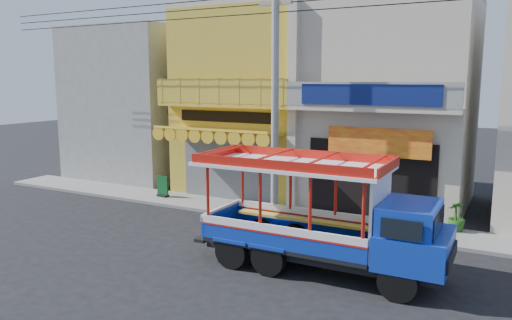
{
  "coord_description": "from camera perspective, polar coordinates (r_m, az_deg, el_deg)",
  "views": [
    {
      "loc": [
        6.64,
        -12.43,
        5.07
      ],
      "look_at": [
        -1.33,
        2.5,
        2.32
      ],
      "focal_mm": 35.0,
      "sensor_mm": 36.0,
      "label": 1
    }
  ],
  "objects": [
    {
      "name": "potted_plant_c",
      "position": [
        17.74,
        21.94,
        -5.97
      ],
      "size": [
        0.79,
        0.79,
        1.0
      ],
      "primitive_type": "imported",
      "rotation": [
        0.0,
        0.0,
        3.95
      ],
      "color": "#235317",
      "rests_on": "sidewalk"
    },
    {
      "name": "green_sign",
      "position": [
        21.6,
        -10.61,
        -3.16
      ],
      "size": [
        0.58,
        0.31,
        0.89
      ],
      "color": "black",
      "rests_on": "sidewalk"
    },
    {
      "name": "potted_plant_a",
      "position": [
        17.55,
        15.94,
        -5.68
      ],
      "size": [
        1.28,
        1.29,
        1.08
      ],
      "primitive_type": "imported",
      "rotation": [
        0.0,
        0.0,
        0.82
      ],
      "color": "#235317",
      "rests_on": "sidewalk"
    },
    {
      "name": "shophouse_left",
      "position": [
        23.02,
        0.53,
        6.84
      ],
      "size": [
        6.0,
        7.5,
        8.24
      ],
      "color": "gold",
      "rests_on": "ground"
    },
    {
      "name": "shophouse_right",
      "position": [
        20.94,
        15.34,
        6.27
      ],
      "size": [
        6.0,
        6.75,
        8.24
      ],
      "color": "beige",
      "rests_on": "ground"
    },
    {
      "name": "party_pilaster",
      "position": [
        18.92,
        4.25,
        5.97
      ],
      "size": [
        0.35,
        0.3,
        8.0
      ],
      "primitive_type": "cube",
      "color": "beige",
      "rests_on": "ground"
    },
    {
      "name": "sidewalk",
      "position": [
        18.41,
        5.88,
        -6.6
      ],
      "size": [
        30.0,
        2.0,
        0.12
      ],
      "primitive_type": "cube",
      "color": "slate",
      "rests_on": "ground"
    },
    {
      "name": "utility_pole",
      "position": [
        17.42,
        2.65,
        9.1
      ],
      "size": [
        28.0,
        0.26,
        9.0
      ],
      "color": "gray",
      "rests_on": "ground"
    },
    {
      "name": "filler_building_left",
      "position": [
        27.02,
        -12.79,
        6.31
      ],
      "size": [
        6.0,
        6.0,
        7.6
      ],
      "primitive_type": "cube",
      "color": "gray",
      "rests_on": "ground"
    },
    {
      "name": "songthaew_truck",
      "position": [
        13.11,
        9.32,
        -6.73
      ],
      "size": [
        6.64,
        2.28,
        3.09
      ],
      "color": "black",
      "rests_on": "ground"
    },
    {
      "name": "ground",
      "position": [
        14.98,
        -0.03,
        -10.55
      ],
      "size": [
        90.0,
        90.0,
        0.0
      ],
      "primitive_type": "plane",
      "color": "black",
      "rests_on": "ground"
    }
  ]
}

